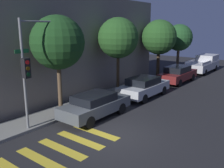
% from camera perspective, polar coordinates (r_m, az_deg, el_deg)
% --- Properties ---
extents(ground_plane, '(60.00, 60.00, 0.00)m').
position_cam_1_polar(ground_plane, '(11.63, -0.24, -11.69)').
color(ground_plane, black).
extents(sidewalk, '(26.00, 1.88, 0.14)m').
position_cam_1_polar(sidewalk, '(14.34, -13.46, -6.82)').
color(sidewalk, slate).
rests_on(sidewalk, ground).
extents(building_row, '(26.00, 6.00, 6.92)m').
position_cam_1_polar(building_row, '(17.19, -23.27, 7.37)').
color(building_row, slate).
rests_on(building_row, ground).
extents(crosswalk, '(6.70, 2.60, 0.00)m').
position_cam_1_polar(crosswalk, '(10.13, -16.04, -16.24)').
color(crosswalk, gold).
rests_on(crosswalk, ground).
extents(traffic_light_pole, '(2.73, 0.56, 5.23)m').
position_cam_1_polar(traffic_light_pole, '(12.10, -17.43, 5.78)').
color(traffic_light_pole, slate).
rests_on(traffic_light_pole, ground).
extents(sedan_near_corner, '(4.25, 1.75, 1.34)m').
position_cam_1_polar(sedan_near_corner, '(13.55, -3.85, -4.77)').
color(sedan_near_corner, '#4C5156').
rests_on(sedan_near_corner, ground).
extents(sedan_middle, '(4.38, 1.84, 1.41)m').
position_cam_1_polar(sedan_middle, '(17.52, 7.29, -0.59)').
color(sedan_middle, '#B7BABF').
rests_on(sedan_middle, ground).
extents(sedan_far_end, '(4.68, 1.77, 1.46)m').
position_cam_1_polar(sedan_far_end, '(22.56, 14.81, 2.25)').
color(sedan_far_end, maroon).
rests_on(sedan_far_end, ground).
extents(pickup_truck, '(5.63, 2.01, 1.73)m').
position_cam_1_polar(pickup_truck, '(28.81, 20.20, 4.40)').
color(pickup_truck, '#BCBCC1').
rests_on(pickup_truck, ground).
extents(tree_near_corner, '(2.88, 2.88, 5.46)m').
position_cam_1_polar(tree_near_corner, '(13.64, -12.33, 9.19)').
color(tree_near_corner, brown).
rests_on(tree_near_corner, ground).
extents(tree_midblock, '(2.82, 2.82, 5.47)m').
position_cam_1_polar(tree_midblock, '(17.57, 1.42, 10.45)').
color(tree_midblock, '#42301E').
rests_on(tree_midblock, ground).
extents(tree_far_end, '(3.06, 3.06, 5.42)m').
position_cam_1_polar(tree_far_end, '(22.76, 10.74, 10.43)').
color(tree_far_end, '#42301E').
rests_on(tree_far_end, ground).
extents(tree_behind_truck, '(2.71, 2.71, 5.04)m').
position_cam_1_polar(tree_behind_truck, '(26.68, 15.07, 10.15)').
color(tree_behind_truck, brown).
rests_on(tree_behind_truck, ground).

